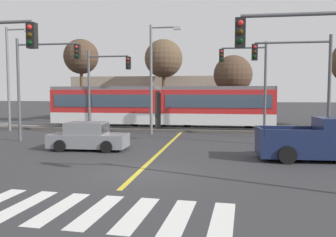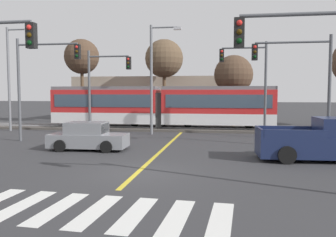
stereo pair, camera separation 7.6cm
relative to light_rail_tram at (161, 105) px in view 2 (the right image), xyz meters
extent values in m
plane|color=#333335|center=(1.97, -15.99, -2.05)|extent=(200.00, 200.00, 0.00)
cube|color=#4C4742|center=(1.97, 0.01, -1.96)|extent=(120.00, 4.00, 0.18)
cube|color=#939399|center=(1.97, -0.71, -1.82)|extent=(120.00, 0.08, 0.10)
cube|color=#939399|center=(1.97, 0.73, -1.82)|extent=(120.00, 0.08, 0.10)
cube|color=silver|center=(-4.75, 0.01, -1.07)|extent=(9.00, 2.60, 0.90)
cube|color=red|center=(-4.75, 0.01, 0.33)|extent=(9.00, 2.60, 1.90)
cube|color=#384756|center=(-4.75, -1.31, 0.38)|extent=(8.28, 0.04, 1.04)
cube|color=slate|center=(-4.75, 0.01, 1.42)|extent=(9.00, 2.39, 0.28)
cylinder|color=black|center=(-2.28, 0.01, -1.52)|extent=(0.70, 0.20, 0.70)
cylinder|color=black|center=(-7.22, 0.01, -1.52)|extent=(0.70, 0.20, 0.70)
cube|color=silver|center=(4.75, 0.01, -1.07)|extent=(9.00, 2.60, 0.90)
cube|color=red|center=(4.75, 0.01, 0.33)|extent=(9.00, 2.60, 1.90)
cube|color=#384756|center=(4.75, -1.31, 0.38)|extent=(8.28, 0.04, 1.04)
cube|color=slate|center=(4.75, 0.01, 1.42)|extent=(9.00, 2.39, 0.28)
cylinder|color=black|center=(7.22, 0.01, -1.52)|extent=(0.70, 0.20, 0.70)
cylinder|color=black|center=(2.27, 0.01, -1.52)|extent=(0.70, 0.20, 0.70)
cube|color=#2D2D2D|center=(0.00, 0.01, -0.37)|extent=(0.50, 2.34, 2.80)
cube|color=silver|center=(-0.22, -20.39, -2.04)|extent=(0.72, 2.83, 0.01)
cube|color=silver|center=(0.88, -20.45, -2.04)|extent=(0.72, 2.83, 0.01)
cube|color=silver|center=(1.97, -20.51, -2.04)|extent=(0.72, 2.83, 0.01)
cube|color=silver|center=(3.07, -20.57, -2.04)|extent=(0.72, 2.83, 0.01)
cube|color=silver|center=(4.17, -20.64, -2.04)|extent=(0.72, 2.83, 0.01)
cube|color=silver|center=(5.27, -20.70, -2.04)|extent=(0.72, 2.83, 0.01)
cube|color=gold|center=(1.97, -10.25, -2.05)|extent=(0.20, 16.52, 0.01)
cube|color=gray|center=(-2.01, -11.01, -1.53)|extent=(4.25, 1.83, 0.72)
cube|color=gray|center=(-2.11, -11.01, -0.85)|extent=(2.15, 1.58, 0.64)
cube|color=#384756|center=(-1.11, -10.98, -0.85)|extent=(0.14, 1.43, 0.52)
cube|color=#384756|center=(-2.13, -10.24, -0.85)|extent=(1.79, 0.09, 0.48)
cylinder|color=black|center=(-0.77, -10.12, -1.73)|extent=(0.65, 0.24, 0.64)
cylinder|color=black|center=(-0.72, -11.82, -1.73)|extent=(0.65, 0.24, 0.64)
cylinder|color=black|center=(-3.29, -10.20, -1.73)|extent=(0.65, 0.24, 0.64)
cylinder|color=black|center=(-3.24, -11.90, -1.73)|extent=(0.65, 0.24, 0.64)
cube|color=#192347|center=(9.55, -12.21, -1.38)|extent=(5.50, 2.26, 0.96)
cube|color=#192347|center=(10.36, -12.16, -0.48)|extent=(1.80, 1.93, 0.84)
cube|color=#192347|center=(8.28, -11.36, -0.72)|extent=(2.70, 0.27, 0.36)
cube|color=#192347|center=(8.39, -13.19, -0.72)|extent=(2.70, 0.27, 0.36)
cube|color=#192347|center=(6.91, -12.36, -0.72)|extent=(0.23, 1.96, 0.36)
cylinder|color=black|center=(7.93, -11.32, -1.65)|extent=(0.81, 0.32, 0.80)
cylinder|color=black|center=(8.04, -13.27, -1.65)|extent=(0.81, 0.32, 0.80)
cylinder|color=#515459|center=(10.92, -8.78, 1.08)|extent=(0.18, 0.18, 6.25)
cylinder|color=#515459|center=(8.92, -8.78, 3.82)|extent=(4.00, 0.12, 0.12)
cube|color=black|center=(6.92, -8.78, 3.32)|extent=(0.32, 0.28, 0.90)
sphere|color=red|center=(6.92, -8.93, 3.59)|extent=(0.18, 0.18, 0.18)
sphere|color=#3A2706|center=(6.92, -8.93, 3.32)|extent=(0.18, 0.18, 0.18)
sphere|color=black|center=(6.92, -8.93, 3.05)|extent=(0.18, 0.18, 0.18)
cylinder|color=#515459|center=(-7.67, -8.41, 1.21)|extent=(0.18, 0.18, 6.52)
cylinder|color=#515459|center=(-5.67, -8.41, 4.07)|extent=(4.00, 0.12, 0.12)
cube|color=black|center=(-3.67, -8.41, 3.57)|extent=(0.32, 0.28, 0.90)
sphere|color=red|center=(-3.67, -8.56, 3.84)|extent=(0.18, 0.18, 0.18)
sphere|color=#3A2706|center=(-3.67, -8.56, 3.57)|extent=(0.18, 0.18, 0.18)
sphere|color=black|center=(-3.67, -8.56, 3.30)|extent=(0.18, 0.18, 0.18)
cylinder|color=#515459|center=(8.05, -4.06, 1.25)|extent=(0.18, 0.18, 6.59)
cylinder|color=#515459|center=(6.55, -4.06, 4.14)|extent=(3.00, 0.12, 0.12)
cube|color=black|center=(5.05, -4.06, 3.64)|extent=(0.32, 0.28, 0.90)
sphere|color=red|center=(5.05, -4.21, 3.91)|extent=(0.18, 0.18, 0.18)
sphere|color=#3A2706|center=(5.05, -4.21, 3.64)|extent=(0.18, 0.18, 0.18)
sphere|color=black|center=(5.05, -4.21, 3.37)|extent=(0.18, 0.18, 0.18)
cylinder|color=#515459|center=(7.49, -17.93, 3.44)|extent=(3.50, 0.12, 0.12)
cube|color=black|center=(5.74, -17.93, 2.94)|extent=(0.32, 0.28, 0.90)
sphere|color=red|center=(5.74, -18.08, 3.21)|extent=(0.18, 0.18, 0.18)
sphere|color=#3A2706|center=(5.74, -18.08, 2.94)|extent=(0.18, 0.18, 0.18)
sphere|color=black|center=(5.74, -18.08, 2.67)|extent=(0.18, 0.18, 0.18)
cube|color=black|center=(-1.51, -17.41, 3.11)|extent=(0.32, 0.28, 0.90)
sphere|color=red|center=(-1.51, -17.56, 3.38)|extent=(0.18, 0.18, 0.18)
sphere|color=#3A2706|center=(-1.51, -17.56, 3.11)|extent=(0.18, 0.18, 0.18)
sphere|color=black|center=(-1.51, -17.56, 2.84)|extent=(0.18, 0.18, 0.18)
cylinder|color=#515459|center=(-4.54, -4.43, 1.03)|extent=(0.18, 0.18, 6.16)
cylinder|color=#515459|center=(-3.04, -4.43, 3.67)|extent=(3.00, 0.12, 0.12)
cube|color=black|center=(-1.54, -4.43, 3.17)|extent=(0.32, 0.28, 0.90)
sphere|color=red|center=(-1.54, -4.58, 3.44)|extent=(0.18, 0.18, 0.18)
sphere|color=#3A2706|center=(-1.54, -4.58, 3.17)|extent=(0.18, 0.18, 0.18)
sphere|color=black|center=(-1.54, -4.58, 2.90)|extent=(0.18, 0.18, 0.18)
cylinder|color=slate|center=(-11.89, -3.03, 2.10)|extent=(0.20, 0.20, 8.29)
cylinder|color=slate|center=(-10.96, -3.03, 6.04)|extent=(1.87, 0.12, 0.12)
cube|color=#B2B2B7|center=(-10.02, -3.03, 5.94)|extent=(0.56, 0.28, 0.20)
cylinder|color=slate|center=(-0.08, -3.48, 1.97)|extent=(0.20, 0.20, 8.04)
cylinder|color=slate|center=(0.89, -3.48, 5.79)|extent=(1.94, 0.12, 0.12)
cube|color=#B2B2B7|center=(1.86, -3.48, 5.69)|extent=(0.56, 0.28, 0.20)
cylinder|color=brown|center=(-8.77, 4.36, 0.93)|extent=(0.32, 0.32, 5.96)
sphere|color=#4C3828|center=(-8.77, 4.36, 4.60)|extent=(3.43, 3.43, 3.43)
cylinder|color=brown|center=(-0.55, 4.71, 0.77)|extent=(0.32, 0.32, 5.63)
sphere|color=brown|center=(-0.55, 4.71, 4.32)|extent=(3.67, 3.67, 3.67)
cylinder|color=brown|center=(6.03, 3.95, -0.03)|extent=(0.32, 0.32, 4.03)
sphere|color=#4C3828|center=(6.03, 3.95, 2.69)|extent=(3.54, 3.54, 3.54)
cube|color=tan|center=(-2.92, 10.10, 0.35)|extent=(16.47, 6.00, 4.79)
camera|label=1|loc=(5.29, -29.31, 1.11)|focal=38.00mm
camera|label=2|loc=(5.36, -29.30, 1.11)|focal=38.00mm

